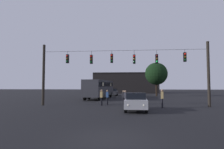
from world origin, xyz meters
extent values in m
plane|color=black|center=(0.00, 24.50, 0.00)|extent=(168.00, 168.00, 0.00)
cylinder|color=black|center=(-8.65, 12.54, 3.31)|extent=(0.28, 0.28, 6.63)
cylinder|color=black|center=(8.65, 12.54, 3.31)|extent=(0.28, 0.28, 6.63)
cylinder|color=black|center=(0.00, 12.54, 5.84)|extent=(17.30, 0.02, 0.02)
cylinder|color=black|center=(-5.98, 12.54, 5.67)|extent=(0.03, 0.03, 0.32)
cube|color=black|center=(-5.98, 12.54, 5.04)|extent=(0.26, 0.32, 0.95)
sphere|color=red|center=(-5.98, 12.36, 5.34)|extent=(0.20, 0.20, 0.20)
sphere|color=#5B3D0C|center=(-5.98, 12.36, 5.04)|extent=(0.20, 0.20, 0.20)
sphere|color=#0C4219|center=(-5.98, 12.36, 4.74)|extent=(0.20, 0.20, 0.20)
cylinder|color=black|center=(-3.35, 12.54, 5.62)|extent=(0.03, 0.03, 0.41)
cube|color=black|center=(-3.35, 12.54, 4.94)|extent=(0.26, 0.32, 0.95)
sphere|color=red|center=(-3.35, 12.36, 5.24)|extent=(0.20, 0.20, 0.20)
sphere|color=#5B3D0C|center=(-3.35, 12.36, 4.94)|extent=(0.20, 0.20, 0.20)
sphere|color=#0C4219|center=(-3.35, 12.36, 4.64)|extent=(0.20, 0.20, 0.20)
cylinder|color=black|center=(-1.15, 12.54, 5.66)|extent=(0.03, 0.03, 0.33)
cube|color=black|center=(-1.15, 12.54, 5.02)|extent=(0.26, 0.32, 0.95)
sphere|color=red|center=(-1.15, 12.36, 5.32)|extent=(0.20, 0.20, 0.20)
sphere|color=#5B3D0C|center=(-1.15, 12.36, 5.02)|extent=(0.20, 0.20, 0.20)
sphere|color=#0C4219|center=(-1.15, 12.36, 4.72)|extent=(0.20, 0.20, 0.20)
cylinder|color=black|center=(1.22, 12.54, 5.60)|extent=(0.03, 0.03, 0.45)
cube|color=black|center=(1.22, 12.54, 4.91)|extent=(0.26, 0.32, 0.95)
sphere|color=red|center=(1.22, 12.36, 5.21)|extent=(0.20, 0.20, 0.20)
sphere|color=#5B3D0C|center=(1.22, 12.36, 4.91)|extent=(0.20, 0.20, 0.20)
sphere|color=#0C4219|center=(1.22, 12.36, 4.61)|extent=(0.20, 0.20, 0.20)
cylinder|color=black|center=(3.54, 12.54, 5.61)|extent=(0.03, 0.03, 0.44)
cube|color=black|center=(3.54, 12.54, 4.91)|extent=(0.26, 0.32, 0.95)
sphere|color=#510A0A|center=(3.54, 12.36, 5.21)|extent=(0.20, 0.20, 0.20)
sphere|color=#5B3D0C|center=(3.54, 12.36, 4.91)|extent=(0.20, 0.20, 0.20)
sphere|color=#1EE04C|center=(3.54, 12.36, 4.61)|extent=(0.20, 0.20, 0.20)
cylinder|color=black|center=(6.37, 12.54, 5.68)|extent=(0.03, 0.03, 0.30)
cube|color=black|center=(6.37, 12.54, 5.05)|extent=(0.26, 0.32, 0.95)
sphere|color=red|center=(6.37, 12.36, 5.35)|extent=(0.20, 0.20, 0.20)
sphere|color=#5B3D0C|center=(6.37, 12.36, 5.05)|extent=(0.20, 0.20, 0.20)
sphere|color=#0C4219|center=(6.37, 12.36, 4.75)|extent=(0.20, 0.20, 0.20)
cube|color=#2D2D33|center=(-4.32, 24.04, 1.75)|extent=(3.50, 11.18, 2.50)
cube|color=black|center=(-4.32, 24.04, 2.36)|extent=(3.48, 10.53, 0.70)
cylinder|color=black|center=(-5.06, 28.08, 0.50)|extent=(0.37, 1.02, 1.00)
cylinder|color=black|center=(-2.85, 27.88, 0.50)|extent=(0.37, 1.02, 1.00)
cylinder|color=black|center=(-5.63, 21.95, 0.50)|extent=(0.37, 1.02, 1.00)
cylinder|color=black|center=(-3.42, 21.75, 0.50)|extent=(0.37, 1.02, 1.00)
cylinder|color=black|center=(-5.81, 19.98, 0.50)|extent=(0.37, 1.02, 1.00)
cylinder|color=black|center=(-3.60, 19.78, 0.50)|extent=(0.37, 1.02, 1.00)
cube|color=beige|center=(-4.02, 27.33, 2.36)|extent=(2.62, 1.03, 0.56)
cube|color=beige|center=(-4.57, 21.30, 2.36)|extent=(2.62, 1.03, 0.56)
cube|color=#99999E|center=(1.27, 8.95, 0.66)|extent=(1.93, 4.35, 0.68)
cube|color=black|center=(1.27, 9.10, 1.26)|extent=(1.65, 2.37, 0.52)
cylinder|color=black|center=(2.01, 7.51, 0.32)|extent=(0.24, 0.65, 0.64)
cylinder|color=black|center=(0.43, 7.55, 0.32)|extent=(0.24, 0.65, 0.64)
cylinder|color=black|center=(2.10, 10.34, 0.32)|extent=(0.24, 0.65, 0.64)
cylinder|color=black|center=(0.52, 10.39, 0.32)|extent=(0.24, 0.65, 0.64)
sphere|color=white|center=(1.78, 6.83, 0.66)|extent=(0.18, 0.18, 0.18)
sphere|color=white|center=(0.63, 6.87, 0.66)|extent=(0.18, 0.18, 0.18)
cube|color=#2D2D33|center=(-2.91, 33.56, 0.66)|extent=(1.88, 4.33, 0.68)
cube|color=black|center=(-2.91, 33.41, 1.26)|extent=(1.62, 2.35, 0.52)
cylinder|color=black|center=(-3.68, 35.00, 0.32)|extent=(0.23, 0.64, 0.64)
cylinder|color=black|center=(-2.10, 34.97, 0.32)|extent=(0.23, 0.64, 0.64)
cylinder|color=black|center=(-3.73, 32.16, 0.32)|extent=(0.23, 0.64, 0.64)
cylinder|color=black|center=(-2.15, 32.13, 0.32)|extent=(0.23, 0.64, 0.64)
sphere|color=white|center=(-3.45, 35.67, 0.66)|extent=(0.18, 0.18, 0.18)
sphere|color=white|center=(-2.30, 35.65, 0.66)|extent=(0.18, 0.18, 0.18)
cylinder|color=black|center=(0.06, 14.03, 0.40)|extent=(0.14, 0.14, 0.79)
cylinder|color=black|center=(0.01, 13.88, 0.40)|extent=(0.14, 0.14, 0.79)
cube|color=black|center=(0.03, 13.95, 1.09)|extent=(0.34, 0.42, 0.59)
sphere|color=#8C6B51|center=(0.03, 13.95, 1.49)|extent=(0.21, 0.21, 0.21)
cylinder|color=black|center=(0.28, 12.02, 0.41)|extent=(0.14, 0.14, 0.82)
cylinder|color=black|center=(0.27, 12.18, 0.41)|extent=(0.14, 0.14, 0.82)
cube|color=#4C4C56|center=(0.28, 12.10, 1.12)|extent=(0.26, 0.37, 0.61)
sphere|color=#8C6B51|center=(0.28, 12.10, 1.54)|extent=(0.22, 0.22, 0.22)
cylinder|color=black|center=(3.81, 11.17, 0.44)|extent=(0.14, 0.14, 0.88)
cylinder|color=black|center=(3.85, 11.33, 0.44)|extent=(0.14, 0.14, 0.88)
cube|color=#997F4C|center=(3.83, 11.25, 1.21)|extent=(0.31, 0.40, 0.66)
sphere|color=#8C6B51|center=(3.83, 11.25, 1.66)|extent=(0.24, 0.24, 0.24)
cylinder|color=black|center=(-2.31, 12.85, 0.43)|extent=(0.14, 0.14, 0.85)
cylinder|color=black|center=(-2.28, 13.01, 0.43)|extent=(0.14, 0.14, 0.85)
cube|color=#997F4C|center=(-2.30, 12.93, 1.17)|extent=(0.30, 0.40, 0.64)
sphere|color=#8C6B51|center=(-2.30, 12.93, 1.61)|extent=(0.23, 0.23, 0.23)
cylinder|color=black|center=(-1.78, 13.89, 0.41)|extent=(0.14, 0.14, 0.82)
cylinder|color=black|center=(-1.79, 13.73, 0.41)|extent=(0.14, 0.14, 0.82)
cube|color=#2D4C7F|center=(-1.78, 13.81, 1.13)|extent=(0.26, 0.38, 0.61)
sphere|color=#8C6B51|center=(-1.78, 13.81, 1.54)|extent=(0.22, 0.22, 0.22)
cube|color=black|center=(-0.58, 51.77, 2.72)|extent=(18.75, 10.22, 5.44)
cube|color=black|center=(-0.58, 51.77, 5.69)|extent=(18.75, 10.22, 0.50)
cylinder|color=black|center=(6.18, 33.15, 1.51)|extent=(0.36, 0.36, 3.01)
sphere|color=black|center=(6.18, 33.15, 4.64)|extent=(4.65, 4.65, 4.65)
camera|label=1|loc=(0.81, -7.68, 2.10)|focal=30.94mm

